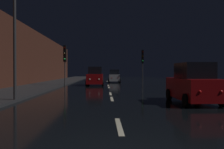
{
  "coord_description": "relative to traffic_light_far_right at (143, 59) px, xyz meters",
  "views": [
    {
      "loc": [
        -0.44,
        -3.87,
        1.65
      ],
      "look_at": [
        0.31,
        19.04,
        1.35
      ],
      "focal_mm": 36.71,
      "sensor_mm": 36.0,
      "label": 1
    }
  ],
  "objects": [
    {
      "name": "ground",
      "position": [
        -5.03,
        -4.32,
        -3.45
      ],
      "size": [
        27.06,
        84.0,
        0.02
      ],
      "primitive_type": "cube",
      "color": "black"
    },
    {
      "name": "car_approaching_headlights",
      "position": [
        -6.59,
        -5.33,
        -2.43
      ],
      "size": [
        2.03,
        4.39,
        2.21
      ],
      "rotation": [
        0.0,
        0.0,
        -1.57
      ],
      "color": "maroon",
      "rests_on": "ground"
    },
    {
      "name": "car_distant_taillights",
      "position": [
        -3.97,
        2.55,
        -2.55
      ],
      "size": [
        1.79,
        3.87,
        1.95
      ],
      "rotation": [
        0.0,
        0.0,
        1.57
      ],
      "color": "#A5A8AD",
      "rests_on": "ground"
    },
    {
      "name": "building_facade_left",
      "position": [
        -14.96,
        -7.82,
        0.09
      ],
      "size": [
        0.8,
        63.0,
        7.06
      ],
      "primitive_type": "cube",
      "color": "#472319",
      "rests_on": "ground"
    },
    {
      "name": "sidewalk_left",
      "position": [
        -12.36,
        -4.32,
        -3.37
      ],
      "size": [
        4.4,
        84.0,
        0.15
      ],
      "primitive_type": "cube",
      "color": "#28282B",
      "rests_on": "ground"
    },
    {
      "name": "traffic_light_far_left",
      "position": [
        -10.06,
        -6.06,
        -0.07
      ],
      "size": [
        0.33,
        0.47,
        4.67
      ],
      "rotation": [
        0.0,
        0.0,
        -1.66
      ],
      "color": "#38383A",
      "rests_on": "ground"
    },
    {
      "name": "streetlamp_overhead",
      "position": [
        -9.82,
        -20.31,
        1.7
      ],
      "size": [
        1.7,
        0.44,
        7.85
      ],
      "color": "#2D2D30",
      "rests_on": "ground"
    },
    {
      "name": "lane_centerline",
      "position": [
        -5.03,
        -11.56,
        -3.43
      ],
      "size": [
        0.16,
        33.64,
        0.01
      ],
      "color": "beige",
      "rests_on": "ground"
    },
    {
      "name": "car_parked_right_near",
      "position": [
        -0.8,
        -20.78,
        -2.48
      ],
      "size": [
        1.93,
        4.18,
        2.11
      ],
      "rotation": [
        0.0,
        0.0,
        1.57
      ],
      "color": "maroon",
      "rests_on": "ground"
    },
    {
      "name": "traffic_light_far_right",
      "position": [
        0.0,
        0.0,
        0.0
      ],
      "size": [
        0.36,
        0.48,
        4.75
      ],
      "rotation": [
        0.0,
        0.0,
        -1.74
      ],
      "color": "#38383A",
      "rests_on": "ground"
    }
  ]
}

